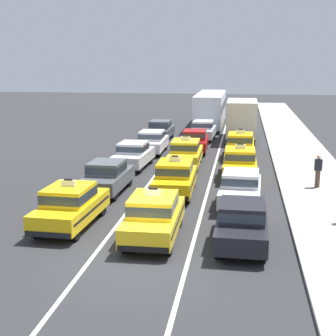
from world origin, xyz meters
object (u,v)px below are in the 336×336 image
Objects in this scene: taxi_center_nearest at (154,216)px; sedan_center_fourth at (195,140)px; taxi_center_second at (175,177)px; sedan_left_third at (133,154)px; sedan_center_fifth at (203,130)px; taxi_right_fourth at (240,145)px; sedan_right_second at (241,187)px; pedestrian_mid_block at (318,171)px; sedan_left_fifth at (160,130)px; bus_center_sixth at (210,108)px; taxi_right_third at (240,162)px; taxi_right_sixth at (241,120)px; sedan_left_second at (107,176)px; sedan_left_fourth at (152,141)px; taxi_left_nearest at (70,205)px; taxi_center_third at (186,153)px; sedan_right_nearest at (242,222)px; box_truck_right_fifth at (242,118)px.

taxi_center_nearest is 1.05× the size of sedan_center_fourth.
taxi_center_second is at bearing 90.47° from taxi_center_nearest.
sedan_left_third is 1.01× the size of sedan_center_fifth.
sedan_left_third is 0.96× the size of taxi_right_fourth.
sedan_right_second is 2.64× the size of pedestrian_mid_block.
sedan_center_fourth is (3.29, -5.12, 0.00)m from sedan_left_fifth.
taxi_right_third is at bearing -81.94° from bus_center_sixth.
taxi_right_sixth reaches higher than sedan_center_fifth.
taxi_right_sixth is at bearing 90.45° from sedan_right_second.
taxi_center_second is at bearing 1.81° from sedan_left_second.
sedan_left_third is at bearing -92.87° from sedan_left_fourth.
pedestrian_mid_block is at bearing -20.68° from sedan_left_third.
taxi_left_nearest is 1.06× the size of sedan_left_third.
taxi_center_third reaches higher than pedestrian_mid_block.
sedan_left_second is 1.00× the size of sedan_right_nearest.
sedan_left_third is 9.67m from sedan_right_second.
taxi_center_nearest is 3.21m from sedan_right_nearest.
taxi_center_second is 1.06× the size of sedan_right_nearest.
sedan_left_fifth is 0.62× the size of box_truck_right_fifth.
sedan_left_second is 1.01× the size of sedan_left_fifth.
taxi_right_fourth is 8.89m from pedestrian_mid_block.
sedan_left_second is at bearing -178.19° from taxi_center_second.
sedan_left_third is at bearing 105.69° from taxi_center_nearest.
sedan_center_fourth is at bearing 90.65° from taxi_center_nearest.
sedan_right_nearest is (3.25, -6.40, -0.03)m from taxi_center_second.
sedan_left_fourth is 0.99× the size of sedan_center_fifth.
taxi_center_nearest is at bearing -89.97° from bus_center_sixth.
sedan_right_second is at bearing -69.92° from sedan_left_fifth.
taxi_center_third is 13.34m from sedan_right_nearest.
pedestrian_mid_block is (10.04, -8.86, 0.14)m from sedan_left_fourth.
box_truck_right_fifth reaches higher than taxi_right_sixth.
sedan_right_second is at bearing -89.74° from box_truck_right_fifth.
taxi_center_nearest reaches higher than sedan_left_third.
taxi_center_second is (3.32, -5.76, 0.03)m from sedan_left_third.
taxi_right_fourth is (3.20, -1.66, 0.03)m from sedan_center_fourth.
sedan_right_nearest is at bearing -84.24° from bus_center_sixth.
bus_center_sixth reaches higher than taxi_right_sixth.
taxi_right_sixth reaches higher than sedan_right_second.
bus_center_sixth is at bearing 83.60° from taxi_left_nearest.
taxi_center_third is 17.78m from taxi_right_sixth.
taxi_center_second is at bearing -74.05° from sedan_left_fourth.
taxi_left_nearest is at bearing -102.29° from taxi_right_sixth.
bus_center_sixth is 3.44m from taxi_right_sixth.
taxi_center_second is 5.06m from taxi_right_third.
sedan_left_fourth and sedan_right_second have the same top height.
taxi_right_sixth is (6.28, 18.22, 0.03)m from sedan_left_third.
sedan_left_second and sedan_center_fourth have the same top height.
sedan_left_third is 1.01× the size of sedan_right_nearest.
bus_center_sixth is at bearing 110.60° from box_truck_right_fifth.
taxi_center_third and taxi_right_sixth have the same top height.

